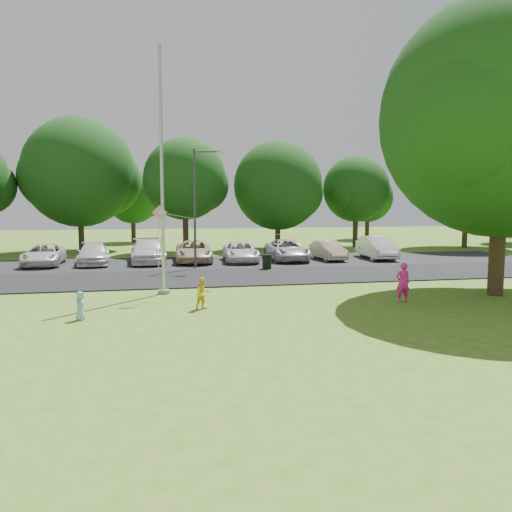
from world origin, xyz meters
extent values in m
plane|color=#456E1D|center=(0.00, 0.00, 0.00)|extent=(120.00, 120.00, 0.00)
cube|color=black|center=(0.00, 9.00, 0.03)|extent=(60.00, 6.00, 0.06)
cube|color=black|center=(0.00, 15.50, 0.03)|extent=(42.00, 7.00, 0.06)
cylinder|color=#B7BABF|center=(-3.50, 5.00, 5.00)|extent=(0.14, 0.14, 10.00)
cylinder|color=gray|center=(-3.50, 5.00, 0.08)|extent=(0.50, 0.50, 0.16)
cylinder|color=#3F3F44|center=(-1.63, 12.61, 3.39)|extent=(0.14, 0.14, 6.79)
cylinder|color=#3F3F44|center=(-0.86, 12.41, 6.62)|extent=(1.56, 0.50, 0.10)
cube|color=silver|center=(-0.10, 12.21, 6.54)|extent=(0.56, 0.37, 0.16)
cylinder|color=black|center=(2.31, 11.48, 0.41)|extent=(0.51, 0.51, 0.82)
cylinder|color=black|center=(2.31, 11.48, 0.84)|extent=(0.54, 0.54, 0.05)
cylinder|color=#332316|center=(9.76, 2.01, 1.90)|extent=(0.62, 0.62, 3.80)
sphere|color=#0F360E|center=(9.76, 2.01, 7.17)|extent=(9.62, 9.62, 9.62)
sphere|color=#0F360E|center=(7.84, 0.80, 6.69)|extent=(5.77, 5.77, 5.77)
sphere|color=#0F360E|center=(7.46, 1.01, 6.40)|extent=(5.00, 5.00, 5.00)
cylinder|color=#332316|center=(-9.60, 25.24, 1.60)|extent=(0.44, 0.44, 3.19)
sphere|color=#0F360E|center=(-9.60, 25.24, 6.17)|extent=(8.50, 8.50, 8.50)
sphere|color=#0F360E|center=(-7.68, 26.09, 5.53)|extent=(5.53, 5.53, 5.53)
sphere|color=#0F360E|center=(-11.30, 24.17, 5.74)|extent=(5.10, 5.10, 5.10)
cylinder|color=#332316|center=(-1.58, 22.90, 1.71)|extent=(0.44, 0.44, 3.43)
sphere|color=#0F360E|center=(-1.58, 22.90, 5.62)|extent=(6.27, 6.27, 6.27)
sphere|color=#0F360E|center=(-0.17, 23.53, 5.15)|extent=(4.07, 4.07, 4.07)
sphere|color=#0F360E|center=(-2.84, 22.12, 5.31)|extent=(3.76, 3.76, 3.76)
cylinder|color=#332316|center=(6.03, 24.17, 1.33)|extent=(0.44, 0.44, 2.66)
sphere|color=#0F360E|center=(6.03, 24.17, 5.20)|extent=(7.27, 7.27, 7.27)
sphere|color=#0F360E|center=(7.66, 24.89, 4.66)|extent=(4.72, 4.72, 4.72)
sphere|color=#0F360E|center=(4.57, 23.26, 4.84)|extent=(4.36, 4.36, 4.36)
cylinder|color=#332316|center=(13.12, 24.89, 1.51)|extent=(0.44, 0.44, 3.02)
sphere|color=#0F360E|center=(13.12, 24.89, 5.00)|extent=(5.67, 5.67, 5.67)
sphere|color=#0F360E|center=(14.39, 25.46, 4.58)|extent=(3.68, 3.68, 3.68)
sphere|color=#0F360E|center=(11.98, 24.18, 4.72)|extent=(3.40, 3.40, 3.40)
cylinder|color=#332316|center=(21.92, 22.25, 1.71)|extent=(0.44, 0.44, 3.42)
sphere|color=#0F360E|center=(21.92, 22.25, 6.49)|extent=(8.77, 8.77, 8.77)
sphere|color=#0F360E|center=(23.89, 23.13, 5.84)|extent=(5.70, 5.70, 5.70)
sphere|color=#0F360E|center=(20.17, 21.15, 6.06)|extent=(5.26, 5.26, 5.26)
cylinder|color=#332316|center=(-6.00, 34.00, 1.30)|extent=(0.44, 0.44, 2.60)
sphere|color=#0F360E|center=(-6.00, 34.00, 4.42)|extent=(5.20, 5.20, 5.20)
sphere|color=#0F360E|center=(-4.83, 34.52, 4.03)|extent=(3.38, 3.38, 3.38)
sphere|color=#0F360E|center=(-7.04, 33.35, 4.16)|extent=(3.12, 3.12, 3.12)
cylinder|color=#332316|center=(18.00, 33.50, 1.30)|extent=(0.44, 0.44, 2.60)
sphere|color=#0F360E|center=(18.00, 33.50, 4.42)|extent=(5.20, 5.20, 5.20)
sphere|color=#0F360E|center=(19.17, 34.02, 4.03)|extent=(3.38, 3.38, 3.38)
sphere|color=#0F360E|center=(16.96, 32.85, 4.16)|extent=(3.12, 3.12, 3.12)
imported|color=silver|center=(-10.40, 15.62, 0.70)|extent=(2.29, 4.66, 1.27)
imported|color=silver|center=(-7.55, 15.56, 0.70)|extent=(2.17, 4.55, 1.28)
imported|color=silver|center=(-4.33, 15.75, 0.79)|extent=(2.29, 5.13, 1.46)
imported|color=#C6B793|center=(-1.50, 15.64, 0.73)|extent=(2.45, 4.93, 1.34)
imported|color=silver|center=(1.44, 15.30, 0.68)|extent=(2.37, 4.62, 1.25)
imported|color=silver|center=(4.52, 15.43, 0.74)|extent=(2.34, 4.91, 1.35)
imported|color=#C6B793|center=(7.26, 15.24, 0.68)|extent=(1.53, 3.85, 1.25)
imported|color=silver|center=(10.67, 15.23, 0.80)|extent=(1.96, 4.64, 1.49)
imported|color=#FA218F|center=(5.32, 1.35, 0.76)|extent=(0.57, 0.39, 1.51)
imported|color=yellow|center=(-2.19, 1.59, 0.57)|extent=(0.69, 0.63, 1.15)
imported|color=#82BCC8|center=(-6.20, 0.71, 0.47)|extent=(0.41, 0.52, 0.93)
cube|color=pink|center=(-3.62, 3.70, 3.38)|extent=(0.56, 0.17, 0.57)
cube|color=#8CC6E5|center=(-3.57, 3.67, 3.40)|extent=(0.27, 0.09, 0.27)
cylinder|color=white|center=(0.85, 2.53, 2.55)|extent=(8.94, 2.36, 1.68)
cylinder|color=pink|center=(-3.72, 3.70, 2.37)|extent=(0.19, 0.24, 1.51)
cylinder|color=pink|center=(-3.52, 3.75, 2.25)|extent=(0.21, 0.40, 1.72)
cylinder|color=pink|center=(-3.62, 3.62, 2.13)|extent=(0.23, 0.58, 1.92)
camera|label=1|loc=(-3.73, -15.80, 3.71)|focal=35.00mm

